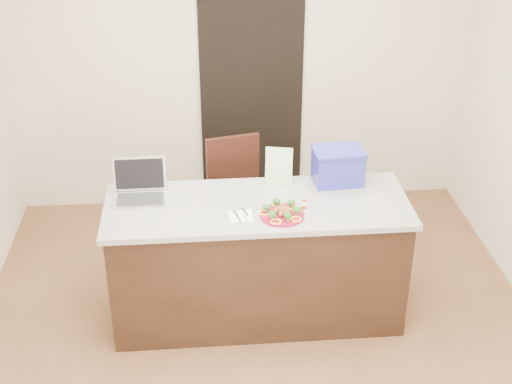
{
  "coord_description": "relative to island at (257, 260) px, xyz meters",
  "views": [
    {
      "loc": [
        -0.37,
        -3.91,
        3.28
      ],
      "look_at": [
        -0.01,
        0.2,
        1.04
      ],
      "focal_mm": 50.0,
      "sensor_mm": 36.0,
      "label": 1
    }
  ],
  "objects": [
    {
      "name": "yogurt_bottle",
      "position": [
        0.3,
        -0.11,
        0.49
      ],
      "size": [
        0.04,
        0.04,
        0.08
      ],
      "rotation": [
        0.0,
        0.0,
        0.18
      ],
      "color": "white",
      "rests_on": "island"
    },
    {
      "name": "chair",
      "position": [
        -0.11,
        0.88,
        0.1
      ],
      "size": [
        0.52,
        0.52,
        0.98
      ],
      "rotation": [
        0.0,
        0.0,
        0.22
      ],
      "color": "#371810",
      "rests_on": "ground"
    },
    {
      "name": "blue_box",
      "position": [
        0.59,
        0.26,
        0.59
      ],
      "size": [
        0.37,
        0.28,
        0.26
      ],
      "rotation": [
        0.0,
        0.0,
        0.07
      ],
      "color": "navy",
      "rests_on": "island"
    },
    {
      "name": "plate",
      "position": [
        0.15,
        -0.18,
        0.47
      ],
      "size": [
        0.29,
        0.29,
        0.02
      ],
      "rotation": [
        0.0,
        0.0,
        -0.22
      ],
      "color": "maroon",
      "rests_on": "island"
    },
    {
      "name": "doorway",
      "position": [
        0.1,
        1.73,
        0.54
      ],
      "size": [
        0.9,
        0.02,
        2.0
      ],
      "primitive_type": "cube",
      "color": "black",
      "rests_on": "ground"
    },
    {
      "name": "meatballs",
      "position": [
        0.15,
        -0.18,
        0.5
      ],
      "size": [
        0.12,
        0.12,
        0.04
      ],
      "color": "brown",
      "rests_on": "plate"
    },
    {
      "name": "leaflet",
      "position": [
        0.18,
        0.28,
        0.59
      ],
      "size": [
        0.19,
        0.08,
        0.27
      ],
      "primitive_type": "cube",
      "rotation": [
        -0.14,
        0.0,
        -0.21
      ],
      "color": "white",
      "rests_on": "island"
    },
    {
      "name": "laptop",
      "position": [
        -0.79,
        0.18,
        0.53
      ],
      "size": [
        0.36,
        0.29,
        0.26
      ],
      "rotation": [
        0.0,
        0.0,
        0.0
      ],
      "color": "#B5B7BA",
      "rests_on": "island"
    },
    {
      "name": "island",
      "position": [
        0.0,
        0.0,
        0.0
      ],
      "size": [
        2.06,
        0.76,
        0.92
      ],
      "color": "black",
      "rests_on": "ground"
    },
    {
      "name": "knife",
      "position": [
        -0.09,
        -0.18,
        0.47
      ],
      "size": [
        0.04,
        0.19,
        0.01
      ],
      "rotation": [
        0.0,
        0.0,
        0.28
      ],
      "color": "silver",
      "rests_on": "napkin"
    },
    {
      "name": "fork",
      "position": [
        -0.14,
        -0.15,
        0.47
      ],
      "size": [
        0.05,
        0.17,
        0.0
      ],
      "rotation": [
        0.0,
        0.0,
        0.24
      ],
      "color": "silver",
      "rests_on": "napkin"
    },
    {
      "name": "pepper_rings",
      "position": [
        0.15,
        -0.18,
        0.48
      ],
      "size": [
        0.28,
        0.28,
        0.01
      ],
      "color": "yellow",
      "rests_on": "plate"
    },
    {
      "name": "room_shell",
      "position": [
        0.0,
        -0.25,
        1.16
      ],
      "size": [
        4.0,
        4.0,
        4.0
      ],
      "color": "white",
      "rests_on": "ground"
    },
    {
      "name": "napkin",
      "position": [
        -0.12,
        -0.16,
        0.46
      ],
      "size": [
        0.16,
        0.16,
        0.01
      ],
      "primitive_type": "cube",
      "rotation": [
        0.0,
        0.0,
        0.05
      ],
      "color": "white",
      "rests_on": "island"
    },
    {
      "name": "broccoli",
      "position": [
        0.15,
        -0.18,
        0.52
      ],
      "size": [
        0.24,
        0.24,
        0.04
      ],
      "color": "#1A4913",
      "rests_on": "plate"
    },
    {
      "name": "ground",
      "position": [
        0.0,
        -0.25,
        -0.46
      ],
      "size": [
        4.0,
        4.0,
        0.0
      ],
      "primitive_type": "plane",
      "color": "brown",
      "rests_on": "ground"
    }
  ]
}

